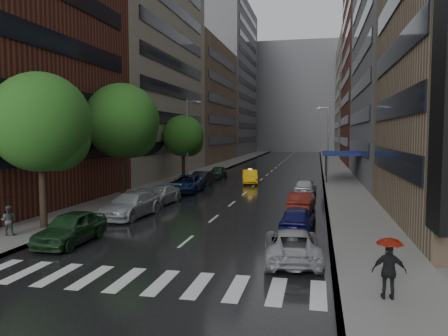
{
  "coord_description": "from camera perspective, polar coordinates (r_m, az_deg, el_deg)",
  "views": [
    {
      "loc": [
        6.39,
        -16.67,
        5.43
      ],
      "look_at": [
        0.0,
        13.12,
        3.0
      ],
      "focal_mm": 35.0,
      "sensor_mm": 36.0,
      "label": 1
    }
  ],
  "objects": [
    {
      "name": "taxi",
      "position": [
        47.22,
        3.42,
        -1.15
      ],
      "size": [
        2.28,
        4.69,
        1.48
      ],
      "primitive_type": "imported",
      "rotation": [
        0.0,
        0.0,
        0.17
      ],
      "color": "#ECA90C",
      "rests_on": "ground"
    },
    {
      "name": "sidewalk_right",
      "position": [
        66.94,
        14.29,
        -0.17
      ],
      "size": [
        4.0,
        140.0,
        0.15
      ],
      "primitive_type": "cube",
      "color": "gray",
      "rests_on": "ground"
    },
    {
      "name": "buildings_left",
      "position": [
        79.14,
        -3.78,
        12.22
      ],
      "size": [
        8.0,
        108.0,
        38.0
      ],
      "color": "maroon",
      "rests_on": "ground"
    },
    {
      "name": "parked_cars_right",
      "position": [
        27.41,
        9.9,
        -5.41
      ],
      "size": [
        2.81,
        24.78,
        1.52
      ],
      "color": "#98979C",
      "rests_on": "ground"
    },
    {
      "name": "ped_black_umbrella",
      "position": [
        25.24,
        -26.37,
        -5.11
      ],
      "size": [
        0.96,
        0.98,
        2.09
      ],
      "color": "#414246",
      "rests_on": "sidewalk_left"
    },
    {
      "name": "buildings_right",
      "position": [
        74.5,
        19.04,
        11.72
      ],
      "size": [
        8.05,
        109.1,
        36.0
      ],
      "color": "#937A5B",
      "rests_on": "ground"
    },
    {
      "name": "parked_cars_left",
      "position": [
        36.14,
        -7.05,
        -2.89
      ],
      "size": [
        2.88,
        36.83,
        1.6
      ],
      "color": "#1A391E",
      "rests_on": "ground"
    },
    {
      "name": "tree_far",
      "position": [
        50.0,
        -5.36,
        4.19
      ],
      "size": [
        4.7,
        4.7,
        7.49
      ],
      "color": "#382619",
      "rests_on": "ground"
    },
    {
      "name": "ped_red_umbrella",
      "position": [
        15.12,
        20.79,
        -11.5
      ],
      "size": [
        1.06,
        0.82,
        2.01
      ],
      "color": "black",
      "rests_on": "sidewalk_right"
    },
    {
      "name": "road",
      "position": [
        67.2,
        6.6,
        -0.1
      ],
      "size": [
        14.0,
        140.0,
        0.01
      ],
      "primitive_type": "cube",
      "color": "black",
      "rests_on": "ground"
    },
    {
      "name": "building_far",
      "position": [
        135.24,
        9.47,
        8.98
      ],
      "size": [
        40.0,
        14.0,
        32.0
      ],
      "primitive_type": "cube",
      "color": "slate",
      "rests_on": "ground"
    },
    {
      "name": "sidewalk_left",
      "position": [
        68.64,
        -0.9,
        0.09
      ],
      "size": [
        4.0,
        140.0,
        0.15
      ],
      "primitive_type": "cube",
      "color": "gray",
      "rests_on": "ground"
    },
    {
      "name": "street_lamp_left",
      "position": [
        48.76,
        -4.73,
        3.91
      ],
      "size": [
        1.74,
        0.22,
        9.0
      ],
      "color": "gray",
      "rests_on": "sidewalk_left"
    },
    {
      "name": "ground",
      "position": [
        18.66,
        -8.68,
        -12.41
      ],
      "size": [
        220.0,
        220.0,
        0.0
      ],
      "primitive_type": "plane",
      "color": "gray",
      "rests_on": "ground"
    },
    {
      "name": "awning",
      "position": [
        51.79,
        14.97,
        1.87
      ],
      "size": [
        4.0,
        8.0,
        3.12
      ],
      "color": "navy",
      "rests_on": "sidewalk_right"
    },
    {
      "name": "tree_mid",
      "position": [
        35.21,
        -13.17,
        5.99
      ],
      "size": [
        5.85,
        5.85,
        9.32
      ],
      "color": "#382619",
      "rests_on": "ground"
    },
    {
      "name": "tree_near",
      "position": [
        26.25,
        -22.83,
        5.49
      ],
      "size": [
        5.52,
        5.52,
        8.79
      ],
      "color": "#382619",
      "rests_on": "ground"
    },
    {
      "name": "street_lamp_right",
      "position": [
        61.69,
        13.37,
        3.94
      ],
      "size": [
        1.74,
        0.22,
        9.0
      ],
      "color": "gray",
      "rests_on": "sidewalk_right"
    },
    {
      "name": "crosswalk",
      "position": [
        16.82,
        -10.51,
        -14.31
      ],
      "size": [
        13.15,
        2.8,
        0.01
      ],
      "color": "silver",
      "rests_on": "ground"
    }
  ]
}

